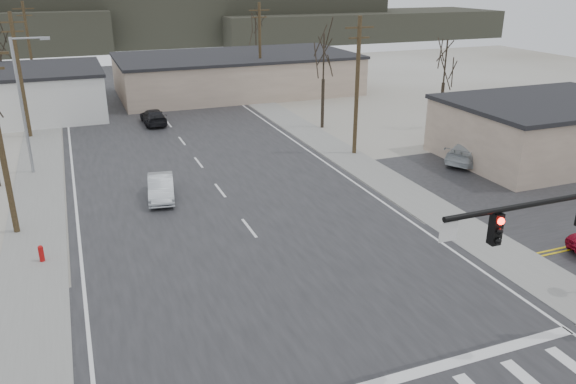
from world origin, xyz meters
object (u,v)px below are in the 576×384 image
car_parked_dark_b (539,147)px  sedan_crossing (161,187)px  car_far_b (94,88)px  fire_hydrant (41,253)px  car_far_a (153,117)px  car_parked_silver (471,152)px

car_parked_dark_b → sedan_crossing: bearing=89.9°
car_far_b → car_parked_dark_b: car_far_b is taller
sedan_crossing → car_far_b: 34.20m
fire_hydrant → car_far_a: bearing=69.9°
car_far_a → car_parked_dark_b: 32.19m
sedan_crossing → car_parked_dark_b: size_ratio=0.97×
fire_hydrant → car_far_a: car_far_a is taller
fire_hydrant → car_parked_silver: car_parked_silver is taller
car_far_b → sedan_crossing: bearing=-81.3°
fire_hydrant → sedan_crossing: size_ratio=0.21×
car_far_a → car_parked_dark_b: size_ratio=1.06×
car_far_b → fire_hydrant: bearing=-91.1°
car_far_b → car_parked_dark_b: 46.24m
car_far_b → car_far_a: bearing=-69.5°
car_parked_dark_b → car_parked_silver: car_parked_silver is taller
fire_hydrant → car_parked_silver: bearing=10.0°
fire_hydrant → car_far_a: size_ratio=0.19×
fire_hydrant → sedan_crossing: sedan_crossing is taller
fire_hydrant → car_far_a: (8.95, 24.46, 0.26)m
car_far_a → car_far_b: (-4.13, 15.69, 0.08)m
fire_hydrant → car_far_b: bearing=83.2°
car_far_b → car_parked_dark_b: bearing=-45.0°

